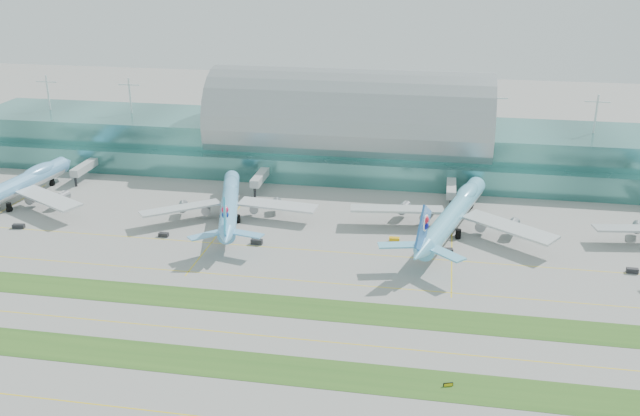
% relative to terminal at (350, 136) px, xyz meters
% --- Properties ---
extents(ground, '(700.00, 700.00, 0.00)m').
position_rel_terminal_xyz_m(ground, '(-0.01, -128.79, -14.23)').
color(ground, gray).
rests_on(ground, ground).
extents(terminal, '(340.00, 69.10, 36.00)m').
position_rel_terminal_xyz_m(terminal, '(0.00, 0.00, 0.00)').
color(terminal, '#3D7A75').
rests_on(terminal, ground).
extents(grass_strip_near, '(420.00, 12.00, 0.08)m').
position_rel_terminal_xyz_m(grass_strip_near, '(-0.01, -156.79, -14.19)').
color(grass_strip_near, '#2D591E').
rests_on(grass_strip_near, ground).
extents(grass_strip_far, '(420.00, 12.00, 0.08)m').
position_rel_terminal_xyz_m(grass_strip_far, '(-0.01, -126.79, -14.19)').
color(grass_strip_far, '#2D591E').
rests_on(grass_strip_far, ground).
extents(taxiline_b, '(420.00, 0.35, 0.01)m').
position_rel_terminal_xyz_m(taxiline_b, '(-0.01, -142.79, -14.22)').
color(taxiline_b, yellow).
rests_on(taxiline_b, ground).
extents(taxiline_c, '(420.00, 0.35, 0.01)m').
position_rel_terminal_xyz_m(taxiline_c, '(-0.01, -110.79, -14.22)').
color(taxiline_c, yellow).
rests_on(taxiline_c, ground).
extents(taxiline_d, '(420.00, 0.35, 0.01)m').
position_rel_terminal_xyz_m(taxiline_d, '(-0.01, -88.79, -14.22)').
color(taxiline_d, yellow).
rests_on(taxiline_d, ground).
extents(airliner_a, '(70.99, 81.12, 22.34)m').
position_rel_terminal_xyz_m(airliner_a, '(-119.28, -69.00, -7.34)').
color(airliner_a, '#63A7DB').
rests_on(airliner_a, ground).
extents(airliner_b, '(61.30, 70.84, 19.81)m').
position_rel_terminal_xyz_m(airliner_b, '(-34.18, -66.61, -8.12)').
color(airliner_b, '#68B3E6').
rests_on(airliner_b, ground).
extents(airliner_c, '(69.50, 80.33, 22.47)m').
position_rel_terminal_xyz_m(airliner_c, '(44.79, -65.29, -7.30)').
color(airliner_c, '#69C3E7').
rests_on(airliner_c, ground).
extents(gse_b, '(4.25, 2.33, 1.43)m').
position_rel_terminal_xyz_m(gse_b, '(-104.21, -88.26, -13.51)').
color(gse_b, black).
rests_on(gse_b, ground).
extents(gse_c, '(3.34, 1.82, 1.35)m').
position_rel_terminal_xyz_m(gse_c, '(-51.62, -86.54, -13.55)').
color(gse_c, black).
rests_on(gse_c, ground).
extents(gse_d, '(3.88, 1.94, 1.72)m').
position_rel_terminal_xyz_m(gse_d, '(-18.91, -87.17, -13.37)').
color(gse_d, black).
rests_on(gse_d, ground).
extents(gse_e, '(3.54, 1.99, 1.62)m').
position_rel_terminal_xyz_m(gse_e, '(25.77, -77.48, -13.42)').
color(gse_e, '#E1A20D').
rests_on(gse_e, ground).
extents(gse_f, '(3.82, 2.50, 1.49)m').
position_rel_terminal_xyz_m(gse_f, '(43.22, -83.32, -13.48)').
color(gse_f, black).
rests_on(gse_f, ground).
extents(gse_g, '(3.47, 1.75, 1.50)m').
position_rel_terminal_xyz_m(gse_g, '(98.51, -88.21, -13.48)').
color(gse_g, black).
rests_on(gse_g, ground).
extents(taxiway_sign_east, '(2.25, 0.91, 0.97)m').
position_rel_terminal_xyz_m(taxiway_sign_east, '(44.11, -156.73, -13.75)').
color(taxiway_sign_east, black).
rests_on(taxiway_sign_east, ground).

